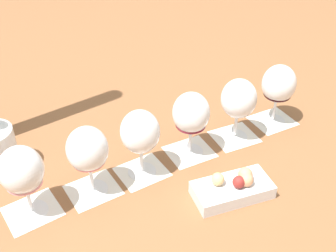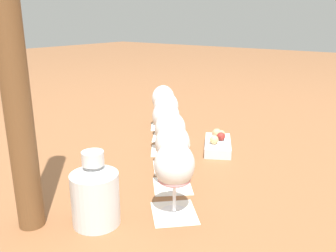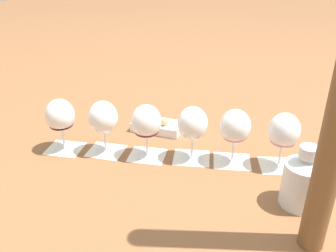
{
  "view_description": "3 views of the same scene",
  "coord_description": "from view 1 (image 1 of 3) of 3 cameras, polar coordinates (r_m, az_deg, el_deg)",
  "views": [
    {
      "loc": [
        0.12,
        -0.75,
        0.66
      ],
      "look_at": [
        -0.0,
        0.0,
        0.1
      ],
      "focal_mm": 45.0,
      "sensor_mm": 36.0,
      "label": 1
    },
    {
      "loc": [
        -0.82,
        -0.6,
        0.41
      ],
      "look_at": [
        -0.0,
        0.0,
        0.1
      ],
      "focal_mm": 38.0,
      "sensor_mm": 36.0,
      "label": 2
    },
    {
      "loc": [
        -0.69,
        0.61,
        0.56
      ],
      "look_at": [
        -0.0,
        0.0,
        0.1
      ],
      "focal_mm": 38.0,
      "sensor_mm": 36.0,
      "label": 3
    }
  ],
  "objects": [
    {
      "name": "tasting_card_0",
      "position": [
        0.93,
        -17.89,
        -10.94
      ],
      "size": [
        0.14,
        0.14,
        0.0
      ],
      "color": "silver",
      "rests_on": "ground_plane"
    },
    {
      "name": "wine_glass_1",
      "position": [
        0.87,
        -10.82,
        -3.47
      ],
      "size": [
        0.09,
        0.09,
        0.16
      ],
      "color": "white",
      "rests_on": "tasting_card_1"
    },
    {
      "name": "wine_glass_3",
      "position": [
        0.97,
        3.14,
        1.46
      ],
      "size": [
        0.09,
        0.09,
        0.16
      ],
      "color": "white",
      "rests_on": "tasting_card_3"
    },
    {
      "name": "snack_dish",
      "position": [
        0.92,
        8.83,
        -8.27
      ],
      "size": [
        0.19,
        0.15,
        0.06
      ],
      "color": "silver",
      "rests_on": "ground_plane"
    },
    {
      "name": "tasting_card_4",
      "position": [
        1.09,
        8.98,
        -1.43
      ],
      "size": [
        0.14,
        0.14,
        0.0
      ],
      "color": "silver",
      "rests_on": "ground_plane"
    },
    {
      "name": "ground_plane",
      "position": [
        1.0,
        0.19,
        -4.91
      ],
      "size": [
        8.0,
        8.0,
        0.0
      ],
      "primitive_type": "plane",
      "color": "brown"
    },
    {
      "name": "wine_glass_4",
      "position": [
        1.03,
        9.53,
        3.33
      ],
      "size": [
        0.09,
        0.09,
        0.16
      ],
      "color": "white",
      "rests_on": "tasting_card_4"
    },
    {
      "name": "wine_glass_0",
      "position": [
        0.86,
        -19.2,
        -5.97
      ],
      "size": [
        0.09,
        0.09,
        0.16
      ],
      "color": "white",
      "rests_on": "tasting_card_0"
    },
    {
      "name": "tasting_card_5",
      "position": [
        1.17,
        13.96,
        0.7
      ],
      "size": [
        0.14,
        0.14,
        0.0
      ],
      "color": "silver",
      "rests_on": "ground_plane"
    },
    {
      "name": "wine_glass_5",
      "position": [
        1.11,
        14.75,
        5.23
      ],
      "size": [
        0.09,
        0.09,
        0.16
      ],
      "color": "white",
      "rests_on": "tasting_card_5"
    },
    {
      "name": "tasting_card_1",
      "position": [
        0.95,
        -10.1,
        -8.51
      ],
      "size": [
        0.14,
        0.14,
        0.0
      ],
      "color": "silver",
      "rests_on": "ground_plane"
    },
    {
      "name": "tasting_card_3",
      "position": [
        1.03,
        2.95,
        -3.49
      ],
      "size": [
        0.14,
        0.14,
        0.0
      ],
      "color": "silver",
      "rests_on": "ground_plane"
    },
    {
      "name": "wine_glass_2",
      "position": [
        0.91,
        -3.78,
        -1.16
      ],
      "size": [
        0.09,
        0.09,
        0.16
      ],
      "color": "white",
      "rests_on": "tasting_card_2"
    },
    {
      "name": "tasting_card_2",
      "position": [
        0.98,
        -3.53,
        -6.19
      ],
      "size": [
        0.14,
        0.14,
        0.0
      ],
      "color": "silver",
      "rests_on": "ground_plane"
    }
  ]
}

